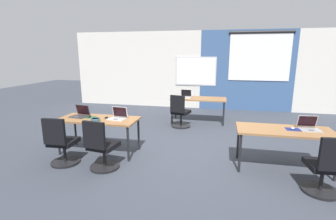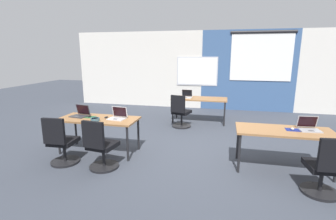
{
  "view_description": "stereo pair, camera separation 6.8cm",
  "coord_description": "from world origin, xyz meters",
  "px_view_note": "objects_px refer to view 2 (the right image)",
  "views": [
    {
      "loc": [
        0.66,
        -5.01,
        1.99
      ],
      "look_at": [
        -0.49,
        0.22,
        0.77
      ],
      "focal_mm": 26.47,
      "sensor_mm": 36.0,
      "label": 1
    },
    {
      "loc": [
        0.72,
        -4.99,
        1.99
      ],
      "look_at": [
        -0.49,
        0.22,
        0.77
      ],
      "focal_mm": 26.47,
      "sensor_mm": 36.0,
      "label": 2
    }
  ],
  "objects_px": {
    "chair_near_left_inner": "(101,149)",
    "chair_near_left_end": "(61,145)",
    "mouse_near_left_inner": "(106,117)",
    "desk_near_right": "(284,133)",
    "laptop_far_left": "(186,96)",
    "laptop_near_left_inner": "(118,116)",
    "chair_far_left": "(181,114)",
    "chair_near_right_end": "(325,171)",
    "snack_bowl": "(95,119)",
    "mouse_near_right_end": "(293,129)",
    "mouse_far_left": "(177,97)",
    "mouse_near_left_end": "(90,116)",
    "desk_far_center": "(199,100)",
    "laptop_near_left_end": "(80,114)",
    "laptop_near_right_end": "(309,127)",
    "desk_near_left": "(98,121)"
  },
  "relations": [
    {
      "from": "laptop_near_right_end",
      "to": "mouse_near_left_end",
      "type": "bearing_deg",
      "value": 175.5
    },
    {
      "from": "mouse_near_right_end",
      "to": "laptop_near_left_inner",
      "type": "xyz_separation_m",
      "value": [
        -3.23,
        0.01,
        0.03
      ]
    },
    {
      "from": "laptop_near_right_end",
      "to": "mouse_far_left",
      "type": "bearing_deg",
      "value": 131.06
    },
    {
      "from": "desk_far_center",
      "to": "mouse_near_right_end",
      "type": "xyz_separation_m",
      "value": [
        1.88,
        -2.76,
        0.08
      ]
    },
    {
      "from": "chair_far_left",
      "to": "laptop_near_left_inner",
      "type": "xyz_separation_m",
      "value": [
        -0.91,
        -2.06,
        0.39
      ]
    },
    {
      "from": "snack_bowl",
      "to": "mouse_near_right_end",
      "type": "bearing_deg",
      "value": 3.91
    },
    {
      "from": "desk_far_center",
      "to": "chair_far_left",
      "type": "distance_m",
      "value": 0.87
    },
    {
      "from": "chair_near_left_end",
      "to": "laptop_near_left_inner",
      "type": "bearing_deg",
      "value": -139.2
    },
    {
      "from": "chair_far_left",
      "to": "mouse_near_left_inner",
      "type": "bearing_deg",
      "value": 74.98
    },
    {
      "from": "mouse_near_right_end",
      "to": "laptop_far_left",
      "type": "bearing_deg",
      "value": 129.37
    },
    {
      "from": "desk_near_left",
      "to": "mouse_far_left",
      "type": "distance_m",
      "value": 2.99
    },
    {
      "from": "mouse_near_left_inner",
      "to": "desk_near_right",
      "type": "bearing_deg",
      "value": -0.83
    },
    {
      "from": "laptop_near_left_inner",
      "to": "chair_far_left",
      "type": "bearing_deg",
      "value": 72.76
    },
    {
      "from": "mouse_near_left_inner",
      "to": "chair_near_left_end",
      "type": "height_order",
      "value": "chair_near_left_end"
    },
    {
      "from": "chair_far_left",
      "to": "mouse_near_left_end",
      "type": "distance_m",
      "value": 2.6
    },
    {
      "from": "desk_near_right",
      "to": "desk_far_center",
      "type": "relative_size",
      "value": 1.0
    },
    {
      "from": "desk_near_right",
      "to": "chair_near_left_end",
      "type": "relative_size",
      "value": 1.74
    },
    {
      "from": "laptop_far_left",
      "to": "laptop_near_left_inner",
      "type": "relative_size",
      "value": 0.96
    },
    {
      "from": "chair_near_right_end",
      "to": "chair_near_left_inner",
      "type": "bearing_deg",
      "value": -5.99
    },
    {
      "from": "laptop_near_right_end",
      "to": "snack_bowl",
      "type": "relative_size",
      "value": 2.0
    },
    {
      "from": "mouse_far_left",
      "to": "mouse_near_left_end",
      "type": "relative_size",
      "value": 1.05
    },
    {
      "from": "desk_near_right",
      "to": "snack_bowl",
      "type": "distance_m",
      "value": 3.46
    },
    {
      "from": "chair_near_right_end",
      "to": "laptop_near_left_inner",
      "type": "relative_size",
      "value": 2.56
    },
    {
      "from": "laptop_near_left_end",
      "to": "snack_bowl",
      "type": "xyz_separation_m",
      "value": [
        0.49,
        -0.27,
        -0.01
      ]
    },
    {
      "from": "desk_far_center",
      "to": "mouse_near_right_end",
      "type": "relative_size",
      "value": 14.66
    },
    {
      "from": "desk_near_right",
      "to": "chair_near_right_end",
      "type": "distance_m",
      "value": 0.92
    },
    {
      "from": "chair_far_left",
      "to": "chair_near_left_inner",
      "type": "relative_size",
      "value": 1.0
    },
    {
      "from": "mouse_near_left_inner",
      "to": "laptop_near_left_end",
      "type": "relative_size",
      "value": 0.29
    },
    {
      "from": "chair_far_left",
      "to": "desk_far_center",
      "type": "bearing_deg",
      "value": -107.56
    },
    {
      "from": "desk_near_right",
      "to": "desk_far_center",
      "type": "height_order",
      "value": "same"
    },
    {
      "from": "desk_far_center",
      "to": "chair_far_left",
      "type": "height_order",
      "value": "chair_far_left"
    },
    {
      "from": "mouse_near_left_inner",
      "to": "mouse_near_left_end",
      "type": "xyz_separation_m",
      "value": [
        -0.37,
        -0.01,
        0.0
      ]
    },
    {
      "from": "chair_near_left_inner",
      "to": "chair_near_left_end",
      "type": "distance_m",
      "value": 0.79
    },
    {
      "from": "mouse_far_left",
      "to": "chair_near_left_inner",
      "type": "height_order",
      "value": "chair_near_left_inner"
    },
    {
      "from": "mouse_far_left",
      "to": "laptop_near_left_end",
      "type": "relative_size",
      "value": 0.3
    },
    {
      "from": "chair_far_left",
      "to": "chair_near_left_inner",
      "type": "bearing_deg",
      "value": 86.79
    },
    {
      "from": "mouse_far_left",
      "to": "snack_bowl",
      "type": "distance_m",
      "value": 3.16
    },
    {
      "from": "chair_near_left_inner",
      "to": "snack_bowl",
      "type": "distance_m",
      "value": 0.74
    },
    {
      "from": "desk_near_left",
      "to": "desk_far_center",
      "type": "height_order",
      "value": "same"
    },
    {
      "from": "mouse_near_right_end",
      "to": "laptop_near_left_end",
      "type": "relative_size",
      "value": 0.29
    },
    {
      "from": "chair_far_left",
      "to": "desk_near_left",
      "type": "bearing_deg",
      "value": 72.44
    },
    {
      "from": "mouse_near_right_end",
      "to": "mouse_near_left_inner",
      "type": "relative_size",
      "value": 1.01
    },
    {
      "from": "laptop_near_right_end",
      "to": "chair_near_right_end",
      "type": "xyz_separation_m",
      "value": [
        0.0,
        -0.87,
        -0.39
      ]
    },
    {
      "from": "laptop_near_left_inner",
      "to": "laptop_near_left_end",
      "type": "xyz_separation_m",
      "value": [
        -0.85,
        0.01,
        -0.0
      ]
    },
    {
      "from": "snack_bowl",
      "to": "chair_far_left",
      "type": "bearing_deg",
      "value": 61.26
    },
    {
      "from": "mouse_far_left",
      "to": "mouse_near_left_end",
      "type": "bearing_deg",
      "value": -115.62
    },
    {
      "from": "mouse_near_left_inner",
      "to": "snack_bowl",
      "type": "distance_m",
      "value": 0.28
    },
    {
      "from": "laptop_near_right_end",
      "to": "chair_near_left_end",
      "type": "xyz_separation_m",
      "value": [
        -4.28,
        -0.79,
        -0.39
      ]
    },
    {
      "from": "desk_near_right",
      "to": "chair_near_right_end",
      "type": "height_order",
      "value": "chair_near_right_end"
    },
    {
      "from": "desk_near_right",
      "to": "chair_near_left_end",
      "type": "bearing_deg",
      "value": -169.78
    }
  ]
}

